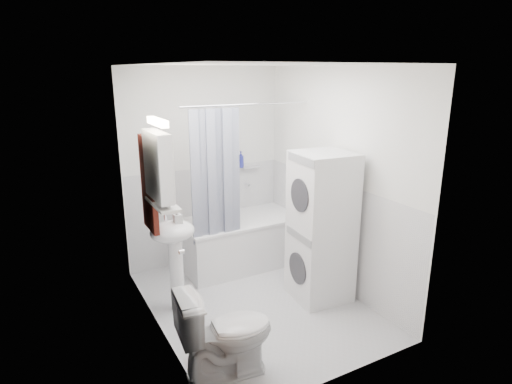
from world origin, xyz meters
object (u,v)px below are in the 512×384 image
toilet (226,333)px  sink (174,245)px  bathtub (245,238)px  washer_dryer (321,227)px

toilet → sink: bearing=8.1°
bathtub → toilet: (-1.08, -1.76, 0.04)m
sink → toilet: bearing=-88.3°
bathtub → washer_dryer: (0.31, -1.11, 0.45)m
bathtub → toilet: bearing=-121.6°
bathtub → sink: size_ratio=1.52×
sink → toilet: sink is taller
bathtub → toilet: toilet is taller
sink → washer_dryer: washer_dryer is taller
bathtub → washer_dryer: 1.23m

